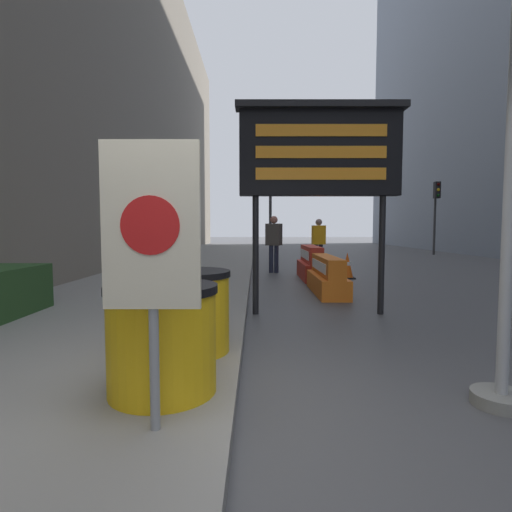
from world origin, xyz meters
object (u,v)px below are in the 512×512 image
(jersey_barrier_orange_near, at_px, (328,277))
(jersey_barrier_red_striped, at_px, (312,264))
(traffic_cone_near, at_px, (315,265))
(traffic_cone_mid, at_px, (348,266))
(barrel_drum_foreground, at_px, (164,338))
(warning_sign, at_px, (153,242))
(message_board, at_px, (321,153))
(pedestrian_passerby, at_px, (320,239))
(traffic_light_far_side, at_px, (438,202))
(traffic_light_near_curb, at_px, (272,196))
(barrel_drum_middle, at_px, (190,311))
(pedestrian_worker, at_px, (275,239))

(jersey_barrier_orange_near, bearing_deg, jersey_barrier_red_striped, 90.00)
(traffic_cone_near, relative_size, traffic_cone_mid, 1.00)
(barrel_drum_foreground, distance_m, jersey_barrier_red_striped, 8.20)
(barrel_drum_foreground, height_order, warning_sign, warning_sign)
(barrel_drum_foreground, distance_m, warning_sign, 0.95)
(message_board, distance_m, traffic_cone_mid, 5.27)
(warning_sign, relative_size, jersey_barrier_red_striped, 0.84)
(jersey_barrier_red_striped, height_order, traffic_cone_mid, jersey_barrier_red_striped)
(traffic_cone_mid, height_order, pedestrian_passerby, pedestrian_passerby)
(barrel_drum_foreground, xyz_separation_m, traffic_cone_mid, (3.21, 7.93, -0.20))
(traffic_light_far_side, bearing_deg, pedestrian_passerby, -136.14)
(pedestrian_passerby, bearing_deg, barrel_drum_foreground, -108.59)
(traffic_cone_near, bearing_deg, jersey_barrier_orange_near, -92.42)
(message_board, xyz_separation_m, jersey_barrier_orange_near, (0.51, 2.07, -2.21))
(jersey_barrier_orange_near, relative_size, traffic_light_near_curb, 0.57)
(jersey_barrier_red_striped, xyz_separation_m, traffic_cone_mid, (1.00, 0.04, -0.04))
(message_board, xyz_separation_m, pedestrian_passerby, (1.17, 7.45, -1.55))
(barrel_drum_middle, bearing_deg, pedestrian_passerby, 73.88)
(traffic_light_far_side, relative_size, pedestrian_passerby, 2.20)
(traffic_cone_near, height_order, traffic_light_near_curb, traffic_light_near_curb)
(jersey_barrier_red_striped, xyz_separation_m, pedestrian_worker, (-0.96, 1.48, 0.64))
(traffic_cone_mid, bearing_deg, traffic_light_far_side, 55.19)
(traffic_light_near_curb, bearing_deg, traffic_cone_near, -80.17)
(jersey_barrier_red_striped, xyz_separation_m, pedestrian_passerby, (0.66, 2.94, 0.61))
(traffic_light_near_curb, xyz_separation_m, pedestrian_passerby, (1.55, -3.27, -1.75))
(message_board, bearing_deg, pedestrian_passerby, 81.10)
(warning_sign, bearing_deg, pedestrian_passerby, 76.28)
(traffic_cone_mid, xyz_separation_m, traffic_light_far_side, (6.75, 9.71, 2.38))
(warning_sign, relative_size, traffic_light_near_curb, 0.46)
(barrel_drum_middle, bearing_deg, message_board, 54.96)
(pedestrian_passerby, bearing_deg, message_board, -102.63)
(jersey_barrier_red_striped, relative_size, pedestrian_worker, 1.19)
(traffic_cone_near, bearing_deg, warning_sign, -104.26)
(jersey_barrier_orange_near, distance_m, traffic_light_near_curb, 9.02)
(jersey_barrier_orange_near, xyz_separation_m, traffic_cone_near, (0.12, 2.80, 0.00))
(barrel_drum_middle, height_order, jersey_barrier_orange_near, barrel_drum_middle)
(warning_sign, height_order, traffic_cone_near, warning_sign)
(warning_sign, xyz_separation_m, jersey_barrier_red_striped, (2.13, 8.48, -0.90))
(message_board, bearing_deg, traffic_light_far_side, 59.93)
(warning_sign, xyz_separation_m, traffic_cone_near, (2.25, 8.85, -0.95))
(barrel_drum_middle, bearing_deg, pedestrian_worker, 81.66)
(traffic_light_near_curb, bearing_deg, pedestrian_passerby, -64.57)
(pedestrian_passerby, bearing_deg, barrel_drum_middle, -109.85)
(message_board, relative_size, jersey_barrier_red_striped, 1.58)
(warning_sign, xyz_separation_m, message_board, (1.62, 3.98, 1.26))
(message_board, relative_size, pedestrian_passerby, 1.94)
(pedestrian_passerby, bearing_deg, pedestrian_worker, -141.59)
(barrel_drum_foreground, distance_m, traffic_light_near_curb, 14.33)
(barrel_drum_foreground, distance_m, barrel_drum_middle, 1.00)
(jersey_barrier_red_striped, xyz_separation_m, traffic_cone_near, (0.12, 0.36, -0.04))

